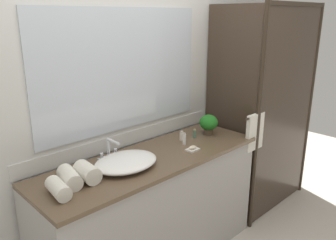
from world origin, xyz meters
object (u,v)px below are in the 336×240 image
Objects in this scene: rolled_towel_near_edge at (58,189)px; rolled_towel_far_edge at (87,172)px; soap_dish at (193,149)px; faucet at (110,152)px; sink_basin at (126,162)px; amenity_bottle_shampoo at (184,139)px; amenity_bottle_conditioner at (182,136)px; potted_plant at (209,123)px; amenity_bottle_lotion at (195,134)px; rolled_towel_middle at (70,178)px.

rolled_towel_near_edge is 0.23m from rolled_towel_far_edge.
rolled_towel_far_edge is (-0.84, 0.12, 0.04)m from soap_dish.
rolled_towel_near_edge is at bearing -155.33° from faucet.
amenity_bottle_shampoo reaches higher than sink_basin.
amenity_bottle_conditioner is at bearing 56.04° from amenity_bottle_shampoo.
amenity_bottle_lotion is (-0.15, 0.03, -0.06)m from potted_plant.
amenity_bottle_conditioner is (-0.27, 0.06, -0.06)m from potted_plant.
faucet reaches higher than rolled_towel_middle.
potted_plant is 1.32m from rolled_towel_middle.
amenity_bottle_shampoo is 0.46× the size of rolled_towel_middle.
amenity_bottle_shampoo is 0.10m from amenity_bottle_conditioner.
rolled_towel_middle reaches higher than soap_dish.
potted_plant is 1.75× the size of soap_dish.
soap_dish is at bearing -157.75° from potted_plant.
amenity_bottle_shampoo reaches higher than amenity_bottle_conditioner.
amenity_bottle_shampoo is at bearing 0.65° from rolled_towel_far_edge.
soap_dish is 0.51× the size of rolled_towel_near_edge.
potted_plant is 0.95× the size of rolled_towel_far_edge.
rolled_towel_near_edge is 0.94× the size of rolled_towel_middle.
soap_dish is 1.31× the size of amenity_bottle_lotion.
faucet is at bearing 170.51° from potted_plant.
potted_plant is at bearing 1.45° from rolled_towel_far_edge.
rolled_towel_middle is at bearing -178.21° from amenity_bottle_lotion.
rolled_towel_far_edge is at bearing -179.35° from amenity_bottle_shampoo.
rolled_towel_far_edge reaches higher than soap_dish.
potted_plant reaches higher than rolled_towel_middle.
amenity_bottle_shampoo is at bearing 70.90° from soap_dish.
amenity_bottle_lotion is at bearing -15.00° from amenity_bottle_conditioner.
amenity_bottle_conditioner is at bearing 5.45° from rolled_towel_far_edge.
sink_basin is at bearing -175.04° from amenity_bottle_lotion.
amenity_bottle_conditioner is at bearing 167.71° from potted_plant.
rolled_towel_middle is (-0.95, 0.14, 0.04)m from soap_dish.
rolled_towel_far_edge reaches higher than amenity_bottle_shampoo.
amenity_bottle_lotion is 0.36× the size of rolled_towel_middle.
rolled_towel_middle reaches higher than rolled_towel_near_edge.
rolled_towel_near_edge is 1.07× the size of rolled_towel_far_edge.
amenity_bottle_lotion is 0.41× the size of rolled_towel_far_edge.
soap_dish is at bearing -8.14° from rolled_towel_far_edge.
rolled_towel_near_edge is at bearing -146.77° from rolled_towel_middle.
potted_plant reaches higher than soap_dish.
soap_dish is at bearing -29.06° from faucet.
amenity_bottle_conditioner is 1.05m from rolled_towel_middle.
rolled_towel_far_edge is (-1.06, -0.06, 0.02)m from amenity_bottle_lotion.
rolled_towel_middle is (-1.17, -0.04, 0.02)m from amenity_bottle_lotion.
soap_dish is at bearing -8.42° from rolled_towel_middle.
amenity_bottle_conditioner is at bearing 6.94° from rolled_towel_near_edge.
amenity_bottle_lotion is at bearing 38.83° from soap_dish.
faucet is at bearing 32.11° from rolled_towel_far_edge.
amenity_bottle_lotion is (0.77, 0.07, -0.00)m from sink_basin.
rolled_towel_middle is 1.14× the size of rolled_towel_far_edge.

